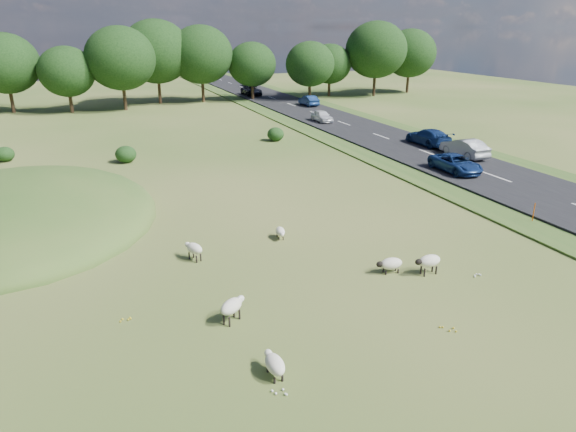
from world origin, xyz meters
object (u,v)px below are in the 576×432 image
(car_3, at_px, (250,82))
(sheep_0, at_px, (429,261))
(sheep_5, at_px, (194,248))
(car_7, at_px, (428,137))
(sheep_3, at_px, (280,232))
(car_4, at_px, (322,116))
(car_2, at_px, (456,163))
(sheep_4, at_px, (390,264))
(car_1, at_px, (309,100))
(car_5, at_px, (251,91))
(sheep_2, at_px, (232,306))
(car_0, at_px, (464,148))
(sheep_1, at_px, (274,364))
(marker_post, at_px, (534,213))

(car_3, bearing_deg, sheep_0, 78.23)
(sheep_5, height_order, car_7, car_7)
(sheep_3, bearing_deg, car_4, 161.01)
(sheep_0, relative_size, sheep_5, 1.05)
(car_2, bearing_deg, sheep_4, -137.42)
(car_1, height_order, car_5, car_5)
(sheep_0, height_order, sheep_2, sheep_0)
(sheep_0, distance_m, car_1, 51.69)
(sheep_3, xyz_separation_m, car_0, (20.55, 10.44, 0.63))
(car_4, relative_size, car_5, 0.73)
(sheep_5, bearing_deg, car_1, -55.29)
(sheep_1, bearing_deg, car_1, -26.46)
(sheep_0, relative_size, car_2, 0.28)
(sheep_3, bearing_deg, car_3, 173.38)
(sheep_1, distance_m, car_1, 58.88)
(sheep_2, xyz_separation_m, car_7, (25.15, 22.37, 0.34))
(sheep_5, height_order, car_4, car_4)
(marker_post, relative_size, car_0, 0.26)
(marker_post, distance_m, sheep_2, 19.19)
(sheep_5, xyz_separation_m, car_3, (25.33, 70.60, 0.36))
(sheep_2, bearing_deg, sheep_5, 54.95)
(sheep_2, xyz_separation_m, car_2, (21.35, 13.77, 0.23))
(car_1, distance_m, car_5, 14.64)
(car_4, height_order, car_7, car_7)
(marker_post, height_order, car_2, car_2)
(sheep_1, relative_size, car_5, 0.25)
(sheep_4, distance_m, car_4, 38.55)
(sheep_4, relative_size, car_0, 0.28)
(car_2, bearing_deg, car_7, 66.17)
(car_4, relative_size, car_7, 0.73)
(car_3, bearing_deg, sheep_2, 71.82)
(sheep_3, height_order, sheep_4, sheep_4)
(car_5, bearing_deg, marker_post, -92.42)
(sheep_2, xyz_separation_m, car_3, (25.15, 76.59, 0.30))
(car_3, xyz_separation_m, car_5, (-3.80, -12.68, 0.00))
(car_2, height_order, car_4, car_4)
(car_4, bearing_deg, car_2, -90.00)
(car_3, distance_m, car_5, 13.24)
(sheep_3, xyz_separation_m, car_5, (16.75, 56.97, 0.58))
(marker_post, height_order, sheep_2, marker_post)
(car_4, height_order, car_5, car_5)
(car_3, bearing_deg, sheep_4, 77.02)
(sheep_3, xyz_separation_m, car_2, (16.75, 6.83, 0.50))
(marker_post, distance_m, sheep_3, 14.57)
(sheep_2, height_order, car_1, car_1)
(sheep_3, relative_size, car_7, 0.21)
(car_1, xyz_separation_m, car_7, (0.00, -27.39, 0.05))
(sheep_1, bearing_deg, marker_post, -69.64)
(car_4, bearing_deg, sheep_1, -117.08)
(sheep_2, height_order, sheep_3, sheep_2)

